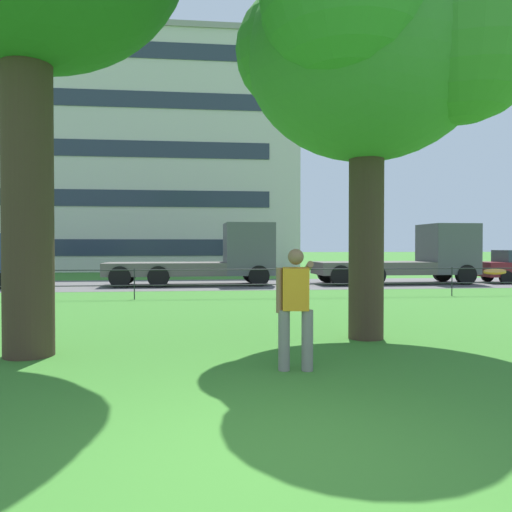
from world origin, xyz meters
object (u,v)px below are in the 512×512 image
object	(u,v)px
flatbed_truck_center	(215,258)
flatbed_truck_far_right	(417,257)
tree_small_lawn	(372,48)
person_thrower	(296,305)
frisbee	(495,272)
apartment_building_background	(114,160)

from	to	relation	value
flatbed_truck_center	flatbed_truck_far_right	world-z (taller)	same
tree_small_lawn	person_thrower	xyz separation A→B (m)	(-1.73, -1.91, -4.33)
tree_small_lawn	flatbed_truck_center	distance (m)	14.48
tree_small_lawn	flatbed_truck_far_right	bearing A→B (deg)	63.08
frisbee	flatbed_truck_center	xyz separation A→B (m)	(-3.19, 16.22, -0.16)
flatbed_truck_center	frisbee	bearing A→B (deg)	-78.86
flatbed_truck_center	flatbed_truck_far_right	bearing A→B (deg)	-0.45
frisbee	flatbed_truck_far_right	distance (m)	17.26
tree_small_lawn	frisbee	size ratio (longest dim) A/B	18.62
flatbed_truck_center	apartment_building_background	distance (m)	20.64
tree_small_lawn	flatbed_truck_far_right	xyz separation A→B (m)	(6.92, 13.63, -4.02)
tree_small_lawn	flatbed_truck_far_right	size ratio (longest dim) A/B	0.96
tree_small_lawn	flatbed_truck_far_right	world-z (taller)	tree_small_lawn
tree_small_lawn	apartment_building_background	world-z (taller)	apartment_building_background
person_thrower	apartment_building_background	distance (m)	35.25
flatbed_truck_far_right	frisbee	bearing A→B (deg)	-110.76
frisbee	flatbed_truck_center	size ratio (longest dim) A/B	0.05
person_thrower	flatbed_truck_center	xyz separation A→B (m)	(-0.66, 15.61, 0.31)
person_thrower	frisbee	world-z (taller)	person_thrower
apartment_building_background	frisbee	bearing A→B (deg)	-72.79
tree_small_lawn	flatbed_truck_center	world-z (taller)	tree_small_lawn
flatbed_truck_center	apartment_building_background	xyz separation A→B (m)	(-7.37, 17.89, 7.19)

